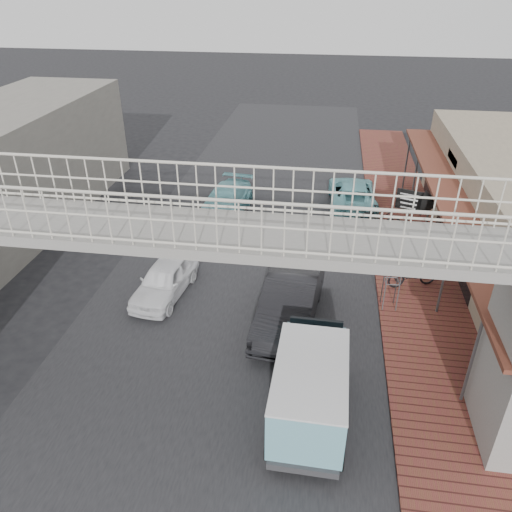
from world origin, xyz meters
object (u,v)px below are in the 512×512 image
(angkot_far, at_px, (225,202))
(street_clock, at_px, (396,254))
(angkot_curb, at_px, (352,194))
(arrow_sign, at_px, (428,205))
(angkot_van, at_px, (311,383))
(motorcycle_far, at_px, (381,218))
(dark_sedan, at_px, (290,302))
(motorcycle_near, at_px, (413,274))
(white_hatchback, at_px, (165,280))

(angkot_far, relative_size, street_clock, 1.79)
(angkot_curb, height_order, arrow_sign, arrow_sign)
(street_clock, distance_m, arrow_sign, 4.07)
(angkot_van, distance_m, motorcycle_far, 11.43)
(dark_sedan, bearing_deg, street_clock, 25.94)
(dark_sedan, distance_m, angkot_far, 8.71)
(dark_sedan, relative_size, motorcycle_near, 2.53)
(motorcycle_far, bearing_deg, arrow_sign, -130.05)
(motorcycle_near, bearing_deg, angkot_van, 133.78)
(dark_sedan, height_order, angkot_far, dark_sedan)
(angkot_van, relative_size, street_clock, 1.61)
(motorcycle_near, bearing_deg, angkot_curb, -3.41)
(white_hatchback, height_order, dark_sedan, dark_sedan)
(angkot_far, bearing_deg, white_hatchback, -89.42)
(white_hatchback, bearing_deg, motorcycle_near, 18.08)
(angkot_curb, distance_m, angkot_van, 13.73)
(motorcycle_near, distance_m, street_clock, 2.33)
(angkot_curb, height_order, angkot_van, angkot_van)
(angkot_curb, relative_size, motorcycle_far, 2.54)
(motorcycle_far, height_order, arrow_sign, arrow_sign)
(angkot_far, height_order, angkot_van, angkot_van)
(angkot_far, height_order, arrow_sign, arrow_sign)
(angkot_far, relative_size, arrow_sign, 1.61)
(motorcycle_far, bearing_deg, angkot_curb, 42.65)
(dark_sedan, height_order, motorcycle_near, dark_sedan)
(white_hatchback, xyz_separation_m, motorcycle_far, (7.88, 6.17, 0.05))
(dark_sedan, height_order, angkot_curb, dark_sedan)
(dark_sedan, distance_m, arrow_sign, 7.07)
(angkot_van, height_order, motorcycle_far, angkot_van)
(angkot_curb, distance_m, motorcycle_near, 7.28)
(white_hatchback, height_order, angkot_van, angkot_van)
(angkot_curb, relative_size, motorcycle_near, 2.49)
(angkot_far, relative_size, motorcycle_far, 2.40)
(angkot_curb, xyz_separation_m, street_clock, (1.10, -8.44, 1.51))
(angkot_curb, xyz_separation_m, angkot_far, (-5.91, -1.77, -0.01))
(dark_sedan, relative_size, angkot_curb, 1.02)
(motorcycle_far, bearing_deg, motorcycle_near, -152.63)
(street_clock, bearing_deg, white_hatchback, 177.73)
(street_clock, bearing_deg, dark_sedan, -163.97)
(arrow_sign, bearing_deg, dark_sedan, -113.19)
(white_hatchback, height_order, motorcycle_near, white_hatchback)
(angkot_far, distance_m, arrow_sign, 9.15)
(angkot_curb, height_order, motorcycle_far, angkot_curb)
(angkot_far, height_order, motorcycle_near, angkot_far)
(white_hatchback, height_order, motorcycle_far, white_hatchback)
(arrow_sign, bearing_deg, angkot_van, -92.87)
(white_hatchback, distance_m, motorcycle_near, 8.86)
(angkot_far, xyz_separation_m, street_clock, (7.01, -6.66, 1.51))
(white_hatchback, height_order, street_clock, street_clock)
(white_hatchback, xyz_separation_m, angkot_curb, (6.67, 8.69, 0.04))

